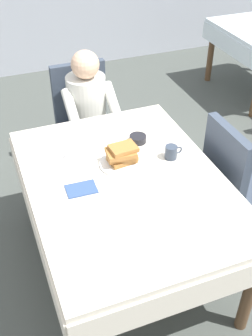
{
  "coord_description": "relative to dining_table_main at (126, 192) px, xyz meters",
  "views": [
    {
      "loc": [
        -0.67,
        -1.73,
        2.24
      ],
      "look_at": [
        0.02,
        0.05,
        0.79
      ],
      "focal_mm": 44.47,
      "sensor_mm": 36.0,
      "label": 1
    }
  ],
  "objects": [
    {
      "name": "dining_table_main",
      "position": [
        0.0,
        0.0,
        0.0
      ],
      "size": [
        1.12,
        1.52,
        0.74
      ],
      "color": "silver",
      "rests_on": "ground"
    },
    {
      "name": "chair_right_side",
      "position": [
        0.77,
        0.0,
        -0.12
      ],
      "size": [
        0.45,
        0.44,
        0.93
      ],
      "rotation": [
        0.0,
        0.0,
        -1.57
      ],
      "color": "#384251",
      "rests_on": "ground"
    },
    {
      "name": "plate_breakfast",
      "position": [
        0.04,
        0.15,
        0.1
      ],
      "size": [
        0.28,
        0.28,
        0.02
      ],
      "primitive_type": "cylinder",
      "color": "white",
      "rests_on": "dining_table_main"
    },
    {
      "name": "bowl_butter",
      "position": [
        0.21,
        0.34,
        0.11
      ],
      "size": [
        0.11,
        0.11,
        0.04
      ],
      "primitive_type": "cylinder",
      "color": "black",
      "rests_on": "dining_table_main"
    },
    {
      "name": "syrup_pitcher",
      "position": [
        -0.25,
        0.32,
        0.13
      ],
      "size": [
        0.08,
        0.08,
        0.07
      ],
      "color": "silver",
      "rests_on": "dining_table_main"
    },
    {
      "name": "spoon_near_edge",
      "position": [
        0.02,
        -0.19,
        0.09
      ],
      "size": [
        0.15,
        0.04,
        0.0
      ],
      "primitive_type": "cube",
      "rotation": [
        0.0,
        0.0,
        -0.18
      ],
      "color": "silver",
      "rests_on": "dining_table_main"
    },
    {
      "name": "chair_diner",
      "position": [
        0.08,
        1.17,
        -0.12
      ],
      "size": [
        0.44,
        0.45,
        0.93
      ],
      "rotation": [
        0.0,
        0.0,
        3.14
      ],
      "color": "#384251",
      "rests_on": "ground"
    },
    {
      "name": "napkin_folded",
      "position": [
        -0.26,
        0.01,
        0.09
      ],
      "size": [
        0.17,
        0.13,
        0.01
      ],
      "primitive_type": "cube",
      "rotation": [
        0.0,
        0.0,
        -0.04
      ],
      "color": "#334C7F",
      "rests_on": "dining_table_main"
    },
    {
      "name": "cup_coffee",
      "position": [
        0.34,
        0.1,
        0.13
      ],
      "size": [
        0.11,
        0.08,
        0.08
      ],
      "color": "#333D4C",
      "rests_on": "dining_table_main"
    },
    {
      "name": "ground_plane",
      "position": [
        0.0,
        0.0,
        -0.65
      ],
      "size": [
        14.0,
        14.0,
        0.0
      ],
      "primitive_type": "plane",
      "color": "#474C47"
    },
    {
      "name": "knife_right_of_plate",
      "position": [
        0.23,
        0.13,
        0.09
      ],
      "size": [
        0.03,
        0.2,
        0.0
      ],
      "primitive_type": "cube",
      "rotation": [
        0.0,
        0.0,
        1.64
      ],
      "color": "silver",
      "rests_on": "dining_table_main"
    },
    {
      "name": "breakfast_stack",
      "position": [
        0.03,
        0.16,
        0.16
      ],
      "size": [
        0.19,
        0.15,
        0.11
      ],
      "color": "#A36B33",
      "rests_on": "plate_breakfast"
    },
    {
      "name": "diner_person",
      "position": [
        0.08,
        1.01,
        0.02
      ],
      "size": [
        0.4,
        0.43,
        1.12
      ],
      "rotation": [
        0.0,
        0.0,
        3.14
      ],
      "color": "silver",
      "rests_on": "ground"
    },
    {
      "name": "fork_left_of_plate",
      "position": [
        -0.15,
        0.13,
        0.09
      ],
      "size": [
        0.03,
        0.18,
        0.0
      ],
      "primitive_type": "cube",
      "rotation": [
        0.0,
        0.0,
        1.47
      ],
      "color": "silver",
      "rests_on": "dining_table_main"
    }
  ]
}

